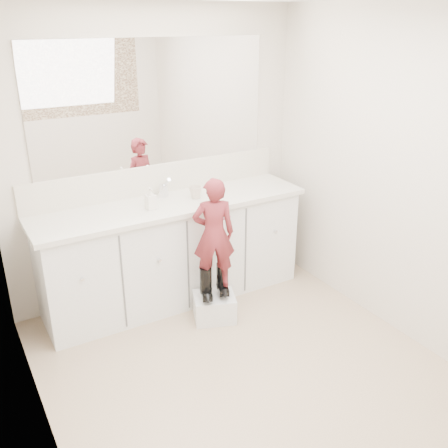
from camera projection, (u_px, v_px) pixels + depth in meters
floor at (251, 376)px, 3.43m from camera, size 3.00×3.00×0.00m
wall_back at (156, 157)px, 4.16m from camera, size 2.60×0.00×2.60m
wall_left at (28, 265)px, 2.36m from camera, size 0.00×3.00×3.00m
wall_right at (407, 180)px, 3.58m from camera, size 0.00×3.00×3.00m
vanity_cabinet at (174, 253)px, 4.24m from camera, size 2.20×0.55×0.85m
countertop at (172, 204)px, 4.06m from camera, size 2.28×0.58×0.04m
backsplash at (158, 179)px, 4.22m from camera, size 2.28×0.03×0.25m
mirror at (154, 104)px, 3.98m from camera, size 2.00×0.02×1.00m
faucet at (164, 191)px, 4.16m from camera, size 0.08×0.08×0.10m
cup at (196, 192)px, 4.12m from camera, size 0.13×0.13×0.10m
soap_bottle at (151, 198)px, 3.88m from camera, size 0.08×0.08×0.17m
step_stool at (214, 307)px, 4.05m from camera, size 0.40×0.37×0.21m
boot_left at (206, 283)px, 3.92m from camera, size 0.16×0.21×0.27m
boot_right at (222, 279)px, 3.99m from camera, size 0.16×0.21×0.27m
toddler at (214, 234)px, 3.80m from camera, size 0.38×0.31×0.89m
toothbrush at (222, 220)px, 3.79m from camera, size 0.13×0.06×0.06m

